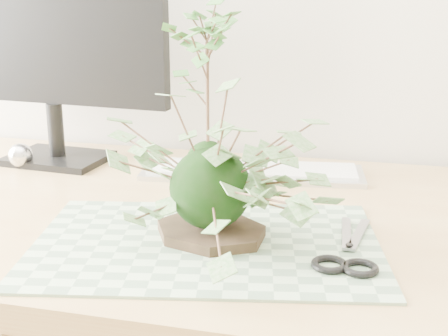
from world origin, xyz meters
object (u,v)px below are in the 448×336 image
Objects in this scene: maple_kokedama at (207,53)px; ivy_kokedama at (210,151)px; keyboard at (252,171)px; monitor at (50,37)px; desk at (275,267)px.

ivy_kokedama is at bearing -73.56° from maple_kokedama.
ivy_kokedama is 0.83× the size of keyboard.
maple_kokedama reaches higher than ivy_kokedama.
keyboard is 0.47m from monitor.
ivy_kokedama is at bearing -123.54° from desk.
maple_kokedama is at bearing -8.17° from monitor.
monitor is at bearing 142.07° from ivy_kokedama.
desk is 3.28× the size of monitor.
maple_kokedama reaches higher than keyboard.
monitor reaches higher than ivy_kokedama.
monitor is (-0.34, 0.08, 0.01)m from maple_kokedama.
ivy_kokedama is 0.34m from keyboard.
desk is at bearing -41.35° from maple_kokedama.
ivy_kokedama is 1.07× the size of maple_kokedama.
ivy_kokedama is 0.27m from maple_kokedama.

